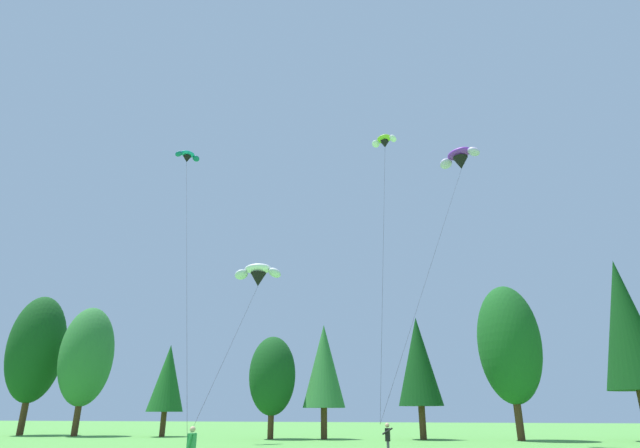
% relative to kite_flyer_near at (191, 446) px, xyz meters
% --- Properties ---
extents(treeline_tree_a, '(5.60, 5.60, 14.06)m').
position_rel_kite_flyer_near_xyz_m(treeline_tree_a, '(-32.12, 27.21, 7.53)').
color(treeline_tree_a, '#472D19').
rests_on(treeline_tree_a, ground_plane).
extents(treeline_tree_b, '(5.16, 5.16, 12.46)m').
position_rel_kite_flyer_near_xyz_m(treeline_tree_b, '(-25.49, 26.72, 6.56)').
color(treeline_tree_b, '#472D19').
rests_on(treeline_tree_b, ground_plane).
extents(treeline_tree_c, '(3.48, 3.48, 8.54)m').
position_rel_kite_flyer_near_xyz_m(treeline_tree_c, '(-16.74, 27.76, 4.36)').
color(treeline_tree_c, '#472D19').
rests_on(treeline_tree_c, ground_plane).
extents(treeline_tree_d, '(4.15, 4.15, 8.71)m').
position_rel_kite_flyer_near_xyz_m(treeline_tree_d, '(-5.30, 25.76, 4.29)').
color(treeline_tree_d, '#472D19').
rests_on(treeline_tree_d, ground_plane).
extents(treeline_tree_e, '(3.76, 3.76, 9.80)m').
position_rel_kite_flyer_near_xyz_m(treeline_tree_e, '(-0.73, 26.64, 5.15)').
color(treeline_tree_e, '#472D19').
rests_on(treeline_tree_e, ground_plane).
extents(treeline_tree_f, '(3.87, 3.87, 10.34)m').
position_rel_kite_flyer_near_xyz_m(treeline_tree_f, '(7.65, 27.81, 5.49)').
color(treeline_tree_f, '#472D19').
rests_on(treeline_tree_f, ground_plane).
extents(treeline_tree_g, '(5.26, 5.26, 12.81)m').
position_rel_kite_flyer_near_xyz_m(treeline_tree_g, '(15.50, 27.80, 6.77)').
color(treeline_tree_g, '#472D19').
rests_on(treeline_tree_g, ground_plane).
extents(treeline_tree_h, '(4.86, 4.86, 14.81)m').
position_rel_kite_flyer_near_xyz_m(treeline_tree_h, '(25.20, 28.36, 8.29)').
color(treeline_tree_h, '#472D19').
rests_on(treeline_tree_h, ground_plane).
extents(kite_flyer_near, '(0.28, 0.58, 1.69)m').
position_rel_kite_flyer_near_xyz_m(kite_flyer_near, '(0.00, 0.00, 0.00)').
color(kite_flyer_near, navy).
rests_on(kite_flyer_near, ground_plane).
extents(kite_flyer_mid, '(0.56, 0.59, 1.69)m').
position_rel_kite_flyer_near_xyz_m(kite_flyer_mid, '(6.60, 8.08, 0.01)').
color(kite_flyer_mid, '#4C4C51').
rests_on(kite_flyer_mid, ground_plane).
extents(parafoil_kite_high_white, '(3.89, 13.37, 10.73)m').
position_rel_kite_flyer_near_xyz_m(parafoil_kite_high_white, '(-2.31, 12.72, 10.14)').
color(parafoil_kite_high_white, white).
extents(parafoil_kite_mid_purple, '(7.99, 12.76, 21.06)m').
position_rel_kite_flyer_near_xyz_m(parafoil_kite_mid_purple, '(12.42, 19.26, 20.80)').
color(parafoil_kite_mid_purple, purple).
extents(parafoil_kite_far_teal, '(12.74, 19.51, 23.80)m').
position_rel_kite_flyer_near_xyz_m(parafoil_kite_far_teal, '(-11.84, 18.38, 23.40)').
color(parafoil_kite_far_teal, teal).
extents(parafoil_kite_low_lime_white, '(2.22, 8.71, 21.29)m').
position_rel_kite_flyer_near_xyz_m(parafoil_kite_low_lime_white, '(6.57, 16.08, 21.32)').
color(parafoil_kite_low_lime_white, '#93D633').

